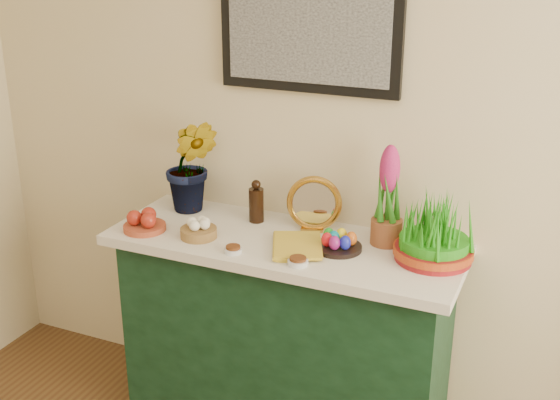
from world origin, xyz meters
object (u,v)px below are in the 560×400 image
Objects in this scene: sideboard at (285,341)px; mirror at (314,204)px; wheatgrass_sabzeh at (435,233)px; hyacinth_green at (191,150)px; book at (273,245)px.

mirror is (0.07, 0.13, 0.57)m from sideboard.
wheatgrass_sabzeh is (0.57, 0.04, 0.57)m from sideboard.
wheatgrass_sabzeh is (0.50, -0.09, -0.00)m from mirror.
sideboard is 0.89m from hyacinth_green.
mirror is at bearing 169.87° from wheatgrass_sabzeh.
sideboard is 5.64× the size of mirror.
book is 0.84× the size of wheatgrass_sabzeh.
sideboard is at bearing -116.94° from mirror.
mirror is 0.94× the size of book.
book is at bearing -106.36° from mirror.
hyacinth_green reaches higher than mirror.
book is (-0.00, -0.11, 0.48)m from sideboard.
hyacinth_green is 1.85× the size of wheatgrass_sabzeh.
sideboard is at bearing 64.76° from book.
book is (-0.07, -0.24, -0.09)m from mirror.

